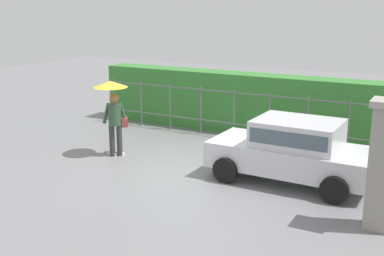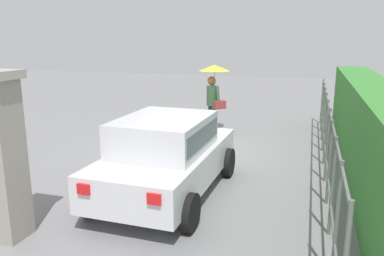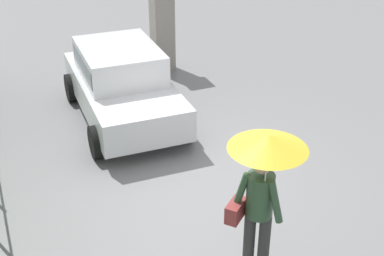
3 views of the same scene
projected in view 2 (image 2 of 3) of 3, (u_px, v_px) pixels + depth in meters
The scene contains 6 objects.
ground_plane at pixel (183, 153), 9.80m from camera, with size 40.00×40.00×0.00m, color slate.
car at pixel (167, 153), 7.01m from camera, with size 3.77×1.93×1.48m.
pedestrian at pixel (214, 85), 11.49m from camera, with size 0.92×0.92×2.05m.
gate_pillar at pixel (2, 156), 5.39m from camera, with size 0.60×0.60×2.42m.
fence_section at pixel (327, 135), 8.20m from camera, with size 10.29×0.05×1.50m.
hedge_row at pixel (371, 132), 7.93m from camera, with size 11.24×0.90×1.90m, color #387F33.
Camera 2 is at (8.91, 2.99, 2.85)m, focal length 36.23 mm.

